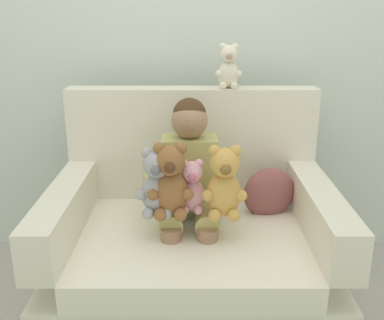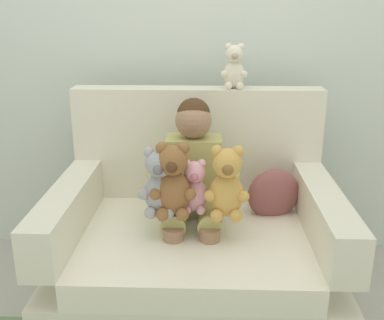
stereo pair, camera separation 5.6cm
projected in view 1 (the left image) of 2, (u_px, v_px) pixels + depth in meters
ground_plane at (194, 308)px, 2.26m from camera, size 8.00×8.00×0.00m
back_wall at (195, 28)px, 2.53m from camera, size 6.00×0.10×2.60m
armchair at (195, 246)px, 2.21m from camera, size 1.28×0.96×1.02m
seated_child at (192, 179)px, 2.14m from camera, size 0.45×0.39×0.82m
plush_brown at (173, 182)px, 1.95m from camera, size 0.20×0.16×0.33m
plush_honey at (227, 184)px, 1.95m from camera, size 0.19×0.16×0.32m
plush_grey at (160, 184)px, 1.97m from camera, size 0.18×0.15×0.31m
plush_pink at (194, 187)px, 2.01m from camera, size 0.14×0.12×0.24m
plush_cream_on_backrest at (231, 67)px, 2.29m from camera, size 0.13×0.11×0.22m
throw_pillow at (272, 193)px, 2.27m from camera, size 0.28×0.17×0.26m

